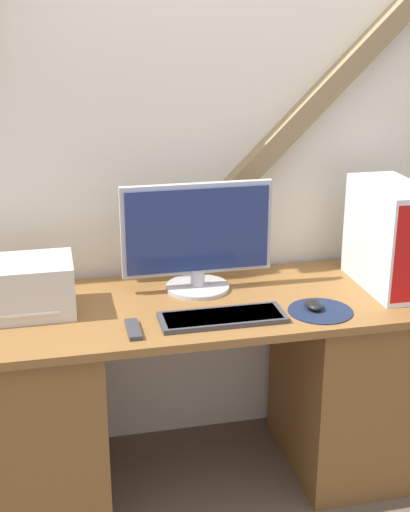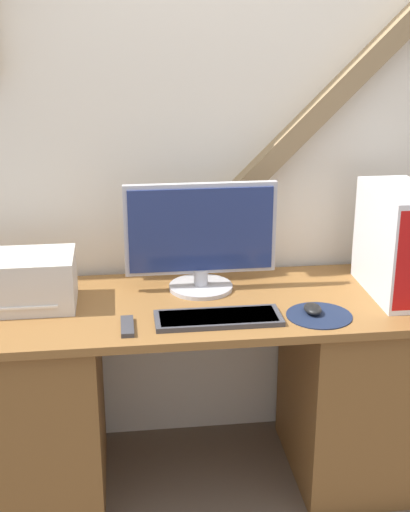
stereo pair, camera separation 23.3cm
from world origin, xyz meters
The scene contains 9 objects.
wall_back centered at (-0.01, 0.71, 1.37)m, with size 6.40×0.13×2.70m.
desk centered at (0.00, 0.33, 0.40)m, with size 1.76×0.65×0.77m.
monitor centered at (0.02, 0.46, 0.98)m, with size 0.57×0.25×0.42m.
keyboard centered at (0.05, 0.16, 0.78)m, with size 0.44×0.16×0.02m.
mousepad centered at (0.40, 0.15, 0.77)m, with size 0.23×0.23×0.00m.
mouse centered at (0.39, 0.17, 0.79)m, with size 0.06×0.09×0.03m.
computer_tower centered at (0.75, 0.33, 0.97)m, with size 0.20×0.43×0.40m.
printer centered at (-0.64, 0.38, 0.86)m, with size 0.38×0.25×0.19m.
remote_control centered at (-0.27, 0.13, 0.77)m, with size 0.04×0.15×0.02m.
Camera 1 is at (-0.51, -2.04, 1.81)m, focal length 50.00 mm.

